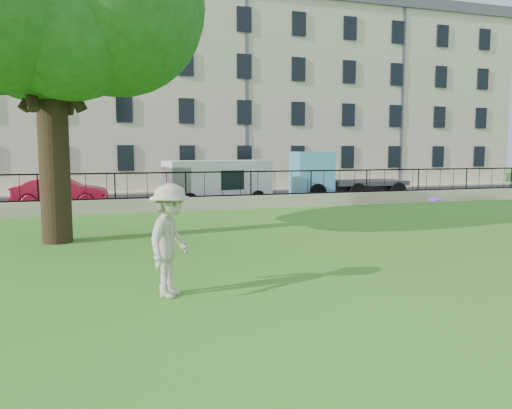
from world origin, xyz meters
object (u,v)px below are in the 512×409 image
object	(u,v)px
frisbee	(434,199)
blue_truck	(347,175)
red_sedan	(61,192)
white_van	(217,182)
man	(171,240)

from	to	relation	value
frisbee	blue_truck	size ratio (longest dim) A/B	0.04
red_sedan	white_van	world-z (taller)	white_van
blue_truck	red_sedan	bearing A→B (deg)	-174.60
man	white_van	distance (m)	15.88
frisbee	white_van	size ratio (longest dim) A/B	0.05
white_van	blue_truck	world-z (taller)	blue_truck
man	white_van	xyz separation A→B (m)	(4.50, 15.22, 0.05)
frisbee	white_van	bearing A→B (deg)	98.07
red_sedan	white_van	size ratio (longest dim) A/B	0.83
red_sedan	blue_truck	world-z (taller)	blue_truck
frisbee	red_sedan	distance (m)	17.78
man	blue_truck	xyz separation A→B (m)	(12.23, 16.22, 0.27)
frisbee	blue_truck	world-z (taller)	blue_truck
white_van	blue_truck	xyz separation A→B (m)	(7.73, 1.00, 0.21)
frisbee	red_sedan	size ratio (longest dim) A/B	0.06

